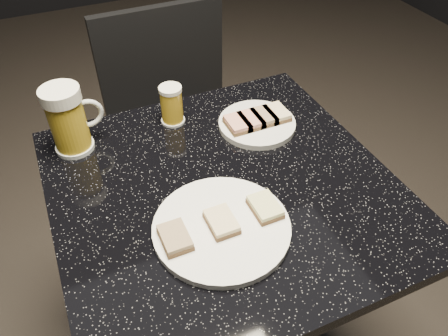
{
  "coord_description": "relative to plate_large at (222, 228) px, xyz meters",
  "views": [
    {
      "loc": [
        -0.26,
        -0.59,
        1.4
      ],
      "look_at": [
        0.0,
        0.0,
        0.8
      ],
      "focal_mm": 35.0,
      "sensor_mm": 36.0,
      "label": 1
    }
  ],
  "objects": [
    {
      "name": "chair",
      "position": [
        0.12,
        0.64,
        -0.26
      ],
      "size": [
        0.42,
        0.42,
        0.88
      ],
      "color": "black",
      "rests_on": "floor"
    },
    {
      "name": "beer_tumbler",
      "position": [
        0.03,
        0.37,
        0.04
      ],
      "size": [
        0.06,
        0.06,
        0.1
      ],
      "color": "silver",
      "rests_on": "table"
    },
    {
      "name": "plate_large",
      "position": [
        0.0,
        0.0,
        0.0
      ],
      "size": [
        0.26,
        0.26,
        0.01
      ],
      "primitive_type": "cylinder",
      "color": "white",
      "rests_on": "table"
    },
    {
      "name": "table",
      "position": [
        0.05,
        0.11,
        -0.25
      ],
      "size": [
        0.7,
        0.7,
        0.75
      ],
      "color": "black",
      "rests_on": "floor"
    },
    {
      "name": "plate_small",
      "position": [
        0.21,
        0.26,
        0.0
      ],
      "size": [
        0.19,
        0.19,
        0.01
      ],
      "primitive_type": "cylinder",
      "color": "silver",
      "rests_on": "table"
    },
    {
      "name": "canapes_on_plate_small",
      "position": [
        0.21,
        0.26,
        0.02
      ],
      "size": [
        0.16,
        0.07,
        0.02
      ],
      "color": "#4C3521",
      "rests_on": "plate_small"
    },
    {
      "name": "canapes_on_plate_large",
      "position": [
        0.0,
        0.0,
        0.02
      ],
      "size": [
        0.23,
        0.07,
        0.02
      ],
      "color": "#4C3521",
      "rests_on": "plate_large"
    },
    {
      "name": "beer_mug",
      "position": [
        -0.21,
        0.36,
        0.07
      ],
      "size": [
        0.13,
        0.09,
        0.16
      ],
      "color": "white",
      "rests_on": "table"
    }
  ]
}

